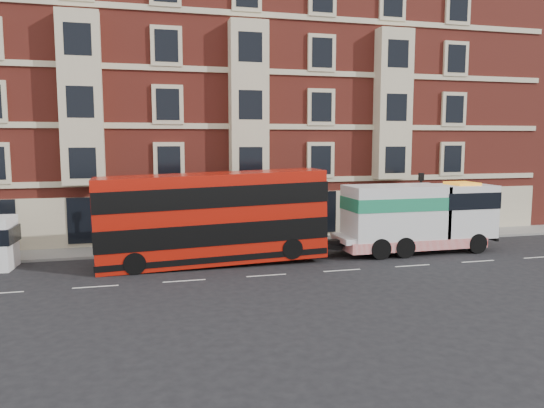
# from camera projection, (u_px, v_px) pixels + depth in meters

# --- Properties ---
(ground) EXTENTS (120.00, 120.00, 0.00)m
(ground) POSITION_uv_depth(u_px,v_px,m) (266.00, 275.00, 26.05)
(ground) COLOR black
(ground) RESTS_ON ground
(sidewalk) EXTENTS (90.00, 3.00, 0.15)m
(sidewalk) POSITION_uv_depth(u_px,v_px,m) (237.00, 245.00, 33.25)
(sidewalk) COLOR slate
(sidewalk) RESTS_ON ground
(victorian_terrace) EXTENTS (45.00, 12.00, 20.40)m
(victorian_terrace) POSITION_uv_depth(u_px,v_px,m) (223.00, 94.00, 39.38)
(victorian_terrace) COLOR maroon
(victorian_terrace) RESTS_ON ground
(lamp_post_west) EXTENTS (0.35, 0.15, 4.35)m
(lamp_post_west) POSITION_uv_depth(u_px,v_px,m) (138.00, 210.00, 30.17)
(lamp_post_west) COLOR black
(lamp_post_west) RESTS_ON sidewalk
(lamp_post_east) EXTENTS (0.35, 0.15, 4.35)m
(lamp_post_east) POSITION_uv_depth(u_px,v_px,m) (420.00, 201.00, 34.72)
(lamp_post_east) COLOR black
(lamp_post_east) RESTS_ON sidewalk
(double_decker_bus) EXTENTS (12.04, 2.76, 4.87)m
(double_decker_bus) POSITION_uv_depth(u_px,v_px,m) (212.00, 217.00, 28.16)
(double_decker_bus) COLOR #AD1509
(double_decker_bus) RESTS_ON ground
(tow_truck) EXTENTS (9.64, 2.85, 4.02)m
(tow_truck) POSITION_uv_depth(u_px,v_px,m) (416.00, 217.00, 31.26)
(tow_truck) COLOR silver
(tow_truck) RESTS_ON ground
(pedestrian) EXTENTS (0.70, 0.48, 1.89)m
(pedestrian) POSITION_uv_depth(u_px,v_px,m) (141.00, 237.00, 30.49)
(pedestrian) COLOR #182330
(pedestrian) RESTS_ON sidewalk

